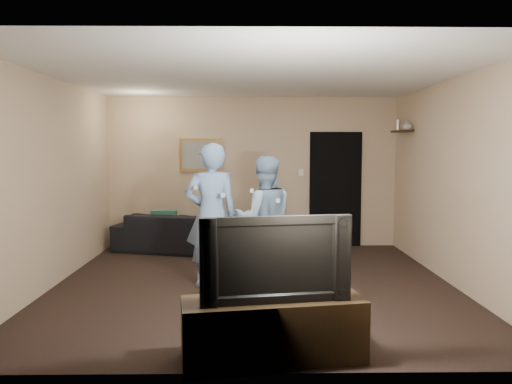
{
  "coord_description": "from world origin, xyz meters",
  "views": [
    {
      "loc": [
        -0.06,
        -6.19,
        1.73
      ],
      "look_at": [
        0.03,
        0.3,
        1.15
      ],
      "focal_mm": 35.0,
      "sensor_mm": 36.0,
      "label": 1
    }
  ],
  "objects_px": {
    "sofa": "(182,232)",
    "wii_player_right": "(264,219)",
    "tv_console": "(273,330)",
    "television": "(273,257)",
    "wii_player_left": "(211,215)"
  },
  "relations": [
    {
      "from": "tv_console",
      "to": "television",
      "type": "distance_m",
      "value": 0.61
    },
    {
      "from": "television",
      "to": "wii_player_right",
      "type": "relative_size",
      "value": 0.74
    },
    {
      "from": "sofa",
      "to": "wii_player_right",
      "type": "xyz_separation_m",
      "value": [
        1.32,
        -1.9,
        0.49
      ]
    },
    {
      "from": "tv_console",
      "to": "television",
      "type": "height_order",
      "value": "television"
    },
    {
      "from": "wii_player_left",
      "to": "wii_player_right",
      "type": "relative_size",
      "value": 1.1
    },
    {
      "from": "television",
      "to": "wii_player_left",
      "type": "distance_m",
      "value": 2.32
    },
    {
      "from": "sofa",
      "to": "wii_player_right",
      "type": "relative_size",
      "value": 1.35
    },
    {
      "from": "television",
      "to": "tv_console",
      "type": "bearing_deg",
      "value": 170.86
    },
    {
      "from": "sofa",
      "to": "wii_player_right",
      "type": "distance_m",
      "value": 2.36
    },
    {
      "from": "tv_console",
      "to": "television",
      "type": "relative_size",
      "value": 1.23
    },
    {
      "from": "sofa",
      "to": "television",
      "type": "height_order",
      "value": "television"
    },
    {
      "from": "tv_console",
      "to": "wii_player_right",
      "type": "bearing_deg",
      "value": 80.85
    },
    {
      "from": "tv_console",
      "to": "television",
      "type": "bearing_deg",
      "value": -9.14
    },
    {
      "from": "sofa",
      "to": "television",
      "type": "relative_size",
      "value": 1.83
    },
    {
      "from": "television",
      "to": "wii_player_right",
      "type": "bearing_deg",
      "value": 80.85
    }
  ]
}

